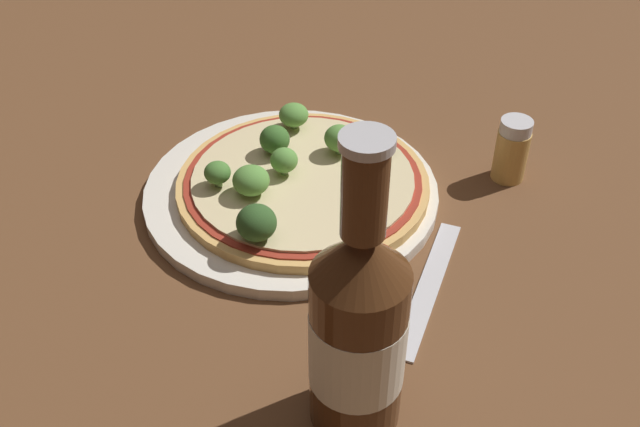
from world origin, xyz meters
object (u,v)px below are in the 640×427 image
pizza (303,182)px  pepper_shaker (512,150)px  beer_bottle (358,330)px  fork (432,283)px

pizza → pepper_shaker: 0.21m
pizza → pepper_shaker: size_ratio=3.64×
beer_bottle → fork: (-0.04, 0.14, -0.08)m
fork → pepper_shaker: bearing=-10.8°
pizza → pepper_shaker: bearing=52.5°
beer_bottle → fork: bearing=104.1°
pizza → beer_bottle: (0.20, -0.15, 0.07)m
beer_bottle → pepper_shaker: size_ratio=3.53×
pizza → fork: size_ratio=1.48×
beer_bottle → fork: size_ratio=1.43×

